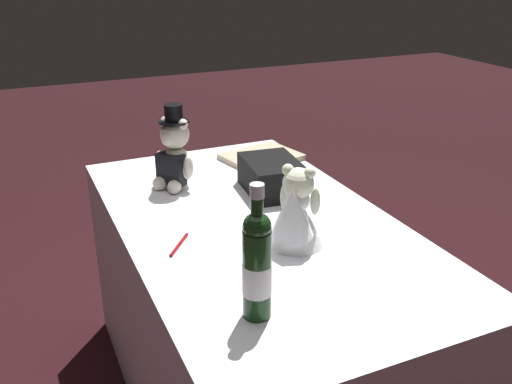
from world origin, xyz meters
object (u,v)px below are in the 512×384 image
teddy_bear_bride (296,212)px  teddy_bear_groom (174,155)px  champagne_bottle (257,264)px  guestbook (261,157)px  signing_pen (180,244)px  gift_case_black (272,176)px

teddy_bear_bride → teddy_bear_groom: bearing=-162.2°
teddy_bear_groom → champagne_bottle: (0.84, -0.06, 0.02)m
champagne_bottle → guestbook: bearing=154.7°
teddy_bear_groom → teddy_bear_bride: bearing=17.8°
teddy_bear_groom → signing_pen: 0.47m
champagne_bottle → gift_case_black: (-0.66, 0.36, -0.08)m
teddy_bear_bride → champagne_bottle: champagne_bottle is taller
champagne_bottle → signing_pen: (-0.41, -0.06, -0.13)m
teddy_bear_groom → signing_pen: (0.44, -0.12, -0.12)m
champagne_bottle → guestbook: size_ratio=1.16×
teddy_bear_bride → gift_case_black: size_ratio=0.89×
teddy_bear_groom → teddy_bear_bride: (0.57, 0.18, -0.01)m
teddy_bear_bride → signing_pen: (-0.14, -0.31, -0.10)m
teddy_bear_bride → champagne_bottle: size_ratio=0.73×
signing_pen → guestbook: 0.78m
guestbook → gift_case_black: bearing=-31.2°
teddy_bear_bride → signing_pen: bearing=-114.4°
champagne_bottle → signing_pen: size_ratio=2.81×
signing_pen → teddy_bear_groom: bearing=164.4°
teddy_bear_groom → guestbook: teddy_bear_groom is taller
signing_pen → gift_case_black: gift_case_black is taller
champagne_bottle → gift_case_black: 0.76m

